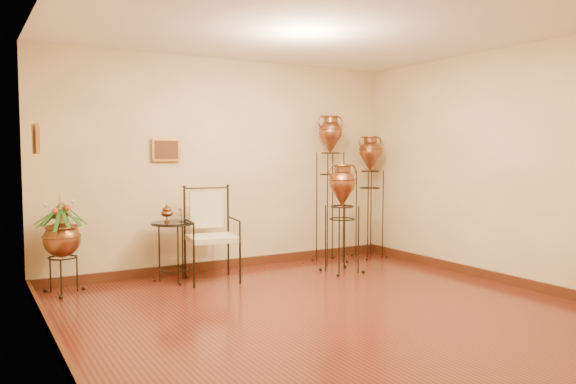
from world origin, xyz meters
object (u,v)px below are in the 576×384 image
planter_urn (62,235)px  side_table (173,251)px  amphora_tall (330,187)px  amphora_mid (370,196)px  armchair (212,234)px

planter_urn → side_table: bearing=-2.9°
amphora_tall → side_table: amphora_tall is taller
amphora_tall → planter_urn: (-3.59, 0.00, -0.42)m
amphora_mid → armchair: amphora_mid is taller
amphora_mid → planter_urn: bearing=180.0°
armchair → amphora_mid: bearing=14.0°
armchair → planter_urn: bearing=179.4°
amphora_tall → side_table: bearing=-178.4°
planter_urn → amphora_tall: bearing=-0.0°
amphora_mid → armchair: size_ratio=1.60×
amphora_tall → armchair: size_ratio=1.84×
amphora_tall → armchair: amphora_tall is taller
amphora_tall → armchair: bearing=-172.2°
amphora_tall → amphora_mid: size_ratio=1.15×
planter_urn → side_table: (1.25, -0.06, -0.28)m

